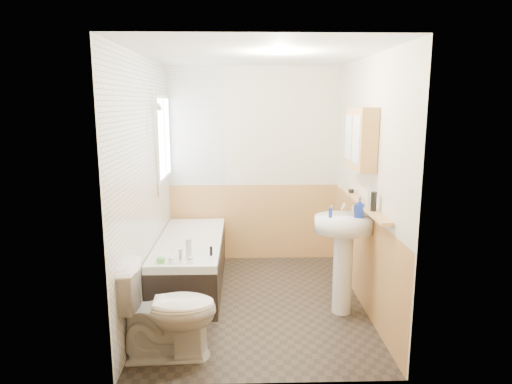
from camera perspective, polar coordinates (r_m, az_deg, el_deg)
floor at (r=4.91m, az=0.05°, el=-13.62°), size 2.80×2.80×0.00m
ceiling at (r=4.48m, az=0.06°, el=16.80°), size 2.80×2.80×0.00m
wall_back at (r=5.93m, az=-0.36°, el=3.31°), size 2.20×0.02×2.50m
wall_front at (r=3.16m, az=0.84°, el=-3.70°), size 2.20×0.02×2.50m
wall_left at (r=4.63m, az=-13.80°, el=0.78°), size 0.02×2.80×2.50m
wall_right at (r=4.70m, az=13.71°, el=0.92°), size 0.02×2.80×2.50m
wainscot_right at (r=4.88m, az=13.05°, el=-7.78°), size 0.01×2.80×1.00m
wainscot_front at (r=3.45m, az=0.78°, el=-15.75°), size 2.20×0.01×1.00m
wainscot_back at (r=6.05m, az=-0.35°, el=-3.77°), size 2.20×0.01×1.00m
tile_cladding_left at (r=4.63m, az=-13.53°, el=0.78°), size 0.01×2.80×2.50m
tile_return_back at (r=5.88m, az=-7.51°, el=8.05°), size 0.75×0.01×1.50m
window at (r=5.50m, az=-11.46°, el=6.67°), size 0.03×0.79×0.99m
bathtub at (r=5.26m, az=-8.16°, el=-8.58°), size 0.70×1.78×0.70m
shower_riser at (r=4.91m, az=-12.36°, el=7.05°), size 0.10×0.08×1.15m
toilet at (r=3.89m, az=-11.11°, el=-14.32°), size 0.84×0.50×0.80m
sink at (r=4.54m, az=10.89°, el=-6.46°), size 0.58×0.46×1.11m
pine_shelf at (r=4.58m, az=13.22°, el=-1.47°), size 0.10×1.55×0.03m
medicine_cabinet at (r=4.58m, az=12.91°, el=6.56°), size 0.17×0.66×0.60m
foam_can at (r=4.23m, az=14.49°, el=-1.15°), size 0.06×0.06×0.18m
green_bottle at (r=4.40m, az=13.86°, el=-0.16°), size 0.05×0.05×0.25m
black_jar at (r=5.05m, az=11.82°, el=0.13°), size 0.06×0.06×0.04m
soap_bottle at (r=4.44m, az=12.79°, el=-2.54°), size 0.14×0.21×0.09m
clear_bottle at (r=4.37m, az=9.29°, el=-2.57°), size 0.04×0.04×0.10m
blue_gel at (r=4.51m, az=-8.43°, el=-7.04°), size 0.06×0.04×0.20m
cream_jar at (r=4.47m, az=-11.83°, el=-8.36°), size 0.10×0.10×0.05m
orange_bottle at (r=4.59m, az=-5.64°, el=-7.35°), size 0.03×0.03×0.09m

